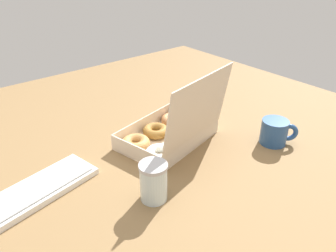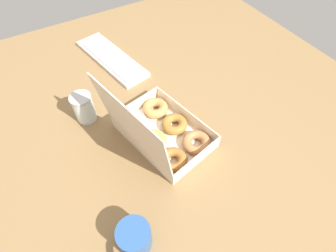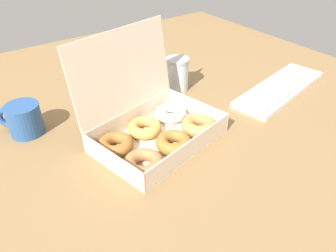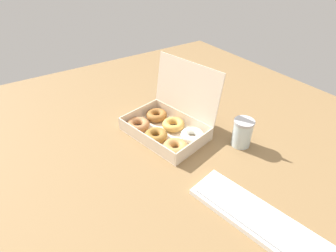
% 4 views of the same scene
% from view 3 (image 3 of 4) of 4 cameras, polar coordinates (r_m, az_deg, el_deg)
% --- Properties ---
extents(ground_plane, '(1.80, 1.80, 0.02)m').
position_cam_3_polar(ground_plane, '(0.90, -0.81, -2.41)').
color(ground_plane, olive).
extents(donut_box, '(0.37, 0.32, 0.27)m').
position_cam_3_polar(donut_box, '(0.87, -2.18, -0.42)').
color(donut_box, beige).
rests_on(donut_box, ground_plane).
extents(keyboard, '(0.43, 0.20, 0.02)m').
position_cam_3_polar(keyboard, '(1.18, 18.95, 6.25)').
color(keyboard, white).
rests_on(keyboard, ground_plane).
extents(coffee_mug, '(0.11, 0.11, 0.09)m').
position_cam_3_polar(coffee_mug, '(0.97, -23.92, 1.14)').
color(coffee_mug, '#28508C').
rests_on(coffee_mug, ground_plane).
extents(glass_jar, '(0.08, 0.08, 0.11)m').
position_cam_3_polar(glass_jar, '(1.11, 1.66, 9.04)').
color(glass_jar, silver).
rests_on(glass_jar, ground_plane).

